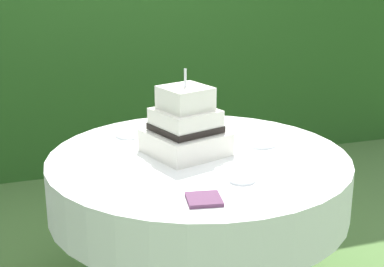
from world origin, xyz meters
TOP-DOWN VIEW (x-y plane):
  - cake_table at (0.00, 0.00)m, footprint 1.36×1.36m
  - wedding_cake at (-0.04, 0.06)m, footprint 0.39×0.39m
  - serving_plate_near at (0.33, 0.05)m, footprint 0.15×0.15m
  - serving_plate_far at (-0.23, 0.38)m, footprint 0.13×0.13m
  - serving_plate_left at (0.07, -0.33)m, footprint 0.11×0.11m
  - napkin_stack at (-0.14, -0.47)m, footprint 0.15×0.15m

SIDE VIEW (x-z plane):
  - cake_table at x=0.00m, z-range 0.26..1.03m
  - serving_plate_near at x=0.33m, z-range 0.77..0.78m
  - serving_plate_far at x=-0.23m, z-range 0.77..0.78m
  - serving_plate_left at x=0.07m, z-range 0.77..0.78m
  - napkin_stack at x=-0.14m, z-range 0.77..0.78m
  - wedding_cake at x=-0.04m, z-range 0.70..1.09m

